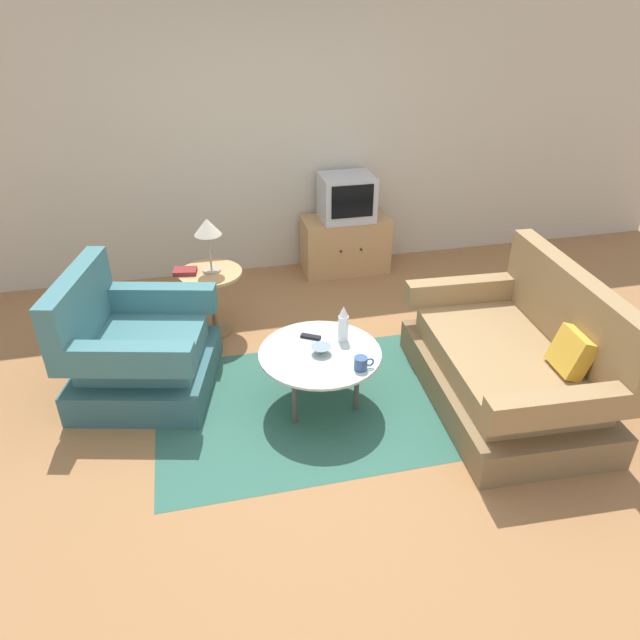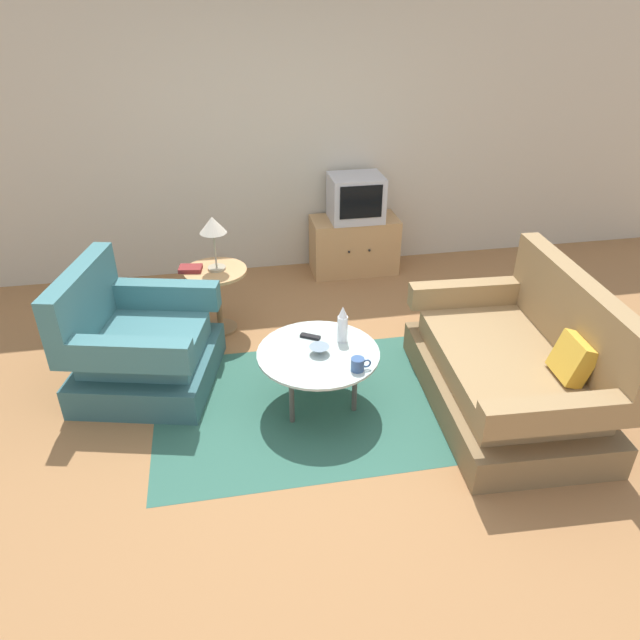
% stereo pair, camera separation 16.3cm
% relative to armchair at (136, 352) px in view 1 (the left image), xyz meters
% --- Properties ---
extents(ground_plane, '(16.00, 16.00, 0.00)m').
position_rel_armchair_xyz_m(ground_plane, '(1.28, -0.56, -0.30)').
color(ground_plane, olive).
extents(back_wall, '(9.00, 0.12, 2.70)m').
position_rel_armchair_xyz_m(back_wall, '(1.28, 1.93, 1.05)').
color(back_wall, '#BCB29E').
rests_on(back_wall, ground).
extents(area_rug, '(2.30, 1.53, 0.00)m').
position_rel_armchair_xyz_m(area_rug, '(1.25, -0.52, -0.30)').
color(area_rug, '#2D5B4C').
rests_on(area_rug, ground).
extents(armchair, '(1.15, 1.17, 0.92)m').
position_rel_armchair_xyz_m(armchair, '(0.00, 0.00, 0.00)').
color(armchair, '#325C60').
rests_on(armchair, ground).
extents(couch, '(1.08, 1.68, 0.97)m').
position_rel_armchair_xyz_m(couch, '(2.60, -0.76, -0.00)').
color(couch, brown).
rests_on(couch, ground).
extents(coffee_table, '(0.84, 0.84, 0.45)m').
position_rel_armchair_xyz_m(coffee_table, '(1.25, -0.52, 0.11)').
color(coffee_table, '#B2C6C1').
rests_on(coffee_table, ground).
extents(side_table, '(0.52, 0.52, 0.57)m').
position_rel_armchair_xyz_m(side_table, '(0.60, 0.66, 0.11)').
color(side_table, tan).
rests_on(side_table, ground).
extents(tv_stand, '(0.87, 0.45, 0.57)m').
position_rel_armchair_xyz_m(tv_stand, '(2.02, 1.62, -0.02)').
color(tv_stand, tan).
rests_on(tv_stand, ground).
extents(television, '(0.51, 0.42, 0.44)m').
position_rel_armchair_xyz_m(television, '(2.02, 1.60, 0.49)').
color(television, '#B7B7BC').
rests_on(television, tv_stand).
extents(table_lamp, '(0.22, 0.22, 0.45)m').
position_rel_armchair_xyz_m(table_lamp, '(0.62, 0.67, 0.63)').
color(table_lamp, '#9E937A').
rests_on(table_lamp, side_table).
extents(vase, '(0.07, 0.07, 0.28)m').
position_rel_armchair_xyz_m(vase, '(1.44, -0.41, 0.28)').
color(vase, white).
rests_on(vase, coffee_table).
extents(mug, '(0.13, 0.09, 0.09)m').
position_rel_armchair_xyz_m(mug, '(1.47, -0.77, 0.19)').
color(mug, '#335184').
rests_on(mug, coffee_table).
extents(bowl, '(0.14, 0.14, 0.06)m').
position_rel_armchair_xyz_m(bowl, '(1.26, -0.54, 0.17)').
color(bowl, slate).
rests_on(bowl, coffee_table).
extents(tv_remote_dark, '(0.15, 0.11, 0.02)m').
position_rel_armchair_xyz_m(tv_remote_dark, '(1.23, -0.33, 0.16)').
color(tv_remote_dark, black).
rests_on(tv_remote_dark, coffee_table).
extents(book, '(0.20, 0.16, 0.04)m').
position_rel_armchair_xyz_m(book, '(0.41, 0.68, 0.29)').
color(book, maroon).
rests_on(book, side_table).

